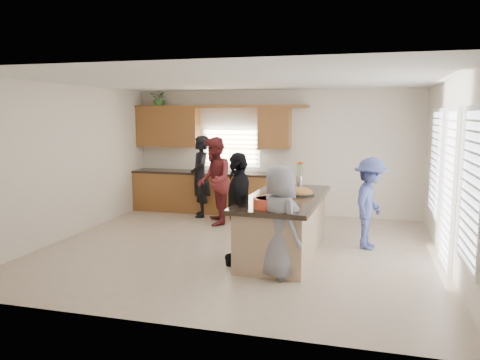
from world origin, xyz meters
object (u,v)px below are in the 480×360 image
(woman_left_mid, at_px, (214,181))
(woman_right_back, at_px, (370,203))
(woman_left_front, at_px, (238,208))
(island, at_px, (284,226))
(salad_bowl, at_px, (268,202))
(woman_left_back, at_px, (200,176))
(woman_right_front, at_px, (279,222))

(woman_left_mid, distance_m, woman_right_back, 3.24)
(woman_left_front, xyz_separation_m, woman_right_back, (1.93, 1.34, -0.08))
(island, distance_m, salad_bowl, 1.16)
(island, distance_m, woman_right_back, 1.54)
(woman_left_front, bearing_deg, woman_left_back, -169.83)
(island, bearing_deg, salad_bowl, -91.95)
(salad_bowl, bearing_deg, woman_right_back, 49.94)
(woman_right_back, height_order, woman_right_front, woman_right_front)
(woman_left_back, relative_size, woman_right_front, 1.14)
(island, bearing_deg, woman_right_front, -81.84)
(woman_left_front, relative_size, woman_right_front, 1.08)
(woman_left_back, height_order, woman_left_mid, woman_left_mid)
(woman_right_back, bearing_deg, island, 130.44)
(salad_bowl, height_order, woman_left_back, woman_left_back)
(woman_left_mid, bearing_deg, island, 27.11)
(island, bearing_deg, woman_right_back, 28.89)
(woman_left_back, xyz_separation_m, woman_left_mid, (0.53, -0.64, 0.00))
(woman_right_front, bearing_deg, woman_right_back, -74.94)
(woman_left_mid, xyz_separation_m, woman_right_front, (1.87, -2.78, -0.12))
(salad_bowl, relative_size, woman_left_mid, 0.23)
(island, relative_size, woman_right_back, 1.77)
(salad_bowl, distance_m, woman_left_back, 3.97)
(woman_left_front, bearing_deg, salad_bowl, 37.57)
(island, distance_m, woman_right_front, 1.17)
(salad_bowl, xyz_separation_m, woman_right_front, (0.19, -0.12, -0.24))
(island, relative_size, salad_bowl, 6.55)
(woman_left_back, height_order, woman_left_front, woman_left_back)
(woman_right_back, bearing_deg, woman_right_front, 159.33)
(woman_right_front, bearing_deg, woman_left_front, 16.78)
(salad_bowl, relative_size, woman_left_back, 0.23)
(woman_left_back, bearing_deg, woman_right_front, 13.90)
(woman_left_front, height_order, woman_right_front, woman_left_front)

